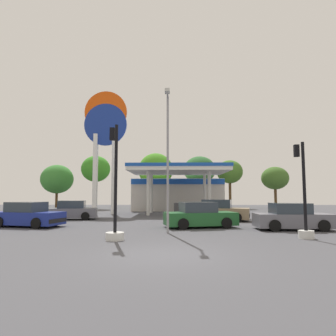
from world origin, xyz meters
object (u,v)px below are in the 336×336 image
(car_3, at_px, (28,215))
(car_4, at_px, (292,218))
(car_2, at_px, (200,216))
(tree_1, at_px, (96,169))
(car_1, at_px, (219,211))
(tree_2, at_px, (156,170))
(tree_4, at_px, (230,172))
(car_0, at_px, (70,211))
(tree_5, at_px, (275,178))
(tree_3, at_px, (200,170))
(traffic_signal_0, at_px, (304,210))
(station_pole_sign, at_px, (105,135))
(corner_streetlamp, at_px, (168,149))
(traffic_signal_1, at_px, (115,209))
(tree_0, at_px, (57,179))

(car_3, height_order, car_4, car_3)
(car_2, bearing_deg, tree_1, 118.96)
(car_1, bearing_deg, tree_2, 107.59)
(tree_2, xyz_separation_m, tree_4, (10.46, 0.88, -0.23))
(car_0, xyz_separation_m, tree_2, (5.66, 17.69, 4.66))
(tree_1, height_order, tree_5, tree_1)
(tree_4, bearing_deg, tree_3, -156.97)
(car_0, height_order, tree_3, tree_3)
(car_2, height_order, traffic_signal_0, traffic_signal_0)
(car_0, bearing_deg, tree_2, 72.24)
(station_pole_sign, relative_size, tree_2, 1.64)
(tree_4, xyz_separation_m, tree_5, (6.42, 0.18, -0.88))
(station_pole_sign, xyz_separation_m, car_0, (-1.15, -6.46, -7.41))
(car_4, height_order, tree_5, tree_5)
(car_2, xyz_separation_m, corner_streetlamp, (-1.88, -2.80, 3.61))
(car_4, xyz_separation_m, traffic_signal_1, (-9.22, -3.87, 0.65))
(car_3, distance_m, tree_5, 33.58)
(car_4, bearing_deg, tree_0, 132.79)
(car_3, height_order, tree_1, tree_1)
(traffic_signal_0, relative_size, tree_2, 0.57)
(station_pole_sign, height_order, tree_1, station_pole_sign)
(car_1, distance_m, car_3, 13.08)
(car_0, xyz_separation_m, car_2, (9.69, -5.33, 0.01))
(car_2, bearing_deg, tree_0, 127.10)
(station_pole_sign, relative_size, traffic_signal_1, 2.48)
(tree_1, bearing_deg, tree_0, 159.88)
(car_0, height_order, car_2, car_2)
(traffic_signal_0, bearing_deg, tree_0, 128.45)
(traffic_signal_0, distance_m, corner_streetlamp, 7.07)
(traffic_signal_1, bearing_deg, car_1, 57.77)
(car_2, distance_m, corner_streetlamp, 4.94)
(traffic_signal_1, relative_size, tree_5, 0.87)
(traffic_signal_1, xyz_separation_m, tree_2, (0.12, 27.95, 4.01))
(car_0, bearing_deg, tree_4, 49.03)
(car_1, distance_m, tree_1, 22.78)
(tree_5, height_order, corner_streetlamp, corner_streetlamp)
(car_0, height_order, car_3, car_3)
(tree_3, height_order, corner_streetlamp, corner_streetlamp)
(corner_streetlamp, bearing_deg, traffic_signal_1, -136.81)
(car_4, distance_m, tree_3, 23.73)
(tree_5, bearing_deg, car_2, -118.10)
(car_3, xyz_separation_m, tree_0, (-7.79, 23.96, 3.44))
(tree_4, relative_size, tree_5, 1.16)
(car_4, xyz_separation_m, corner_streetlamp, (-6.96, -1.74, 3.62))
(car_1, distance_m, tree_0, 28.32)
(car_3, relative_size, corner_streetlamp, 0.63)
(car_0, bearing_deg, car_4, -23.43)
(station_pole_sign, distance_m, tree_4, 19.50)
(car_0, relative_size, tree_1, 0.61)
(tree_3, bearing_deg, car_4, -82.40)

